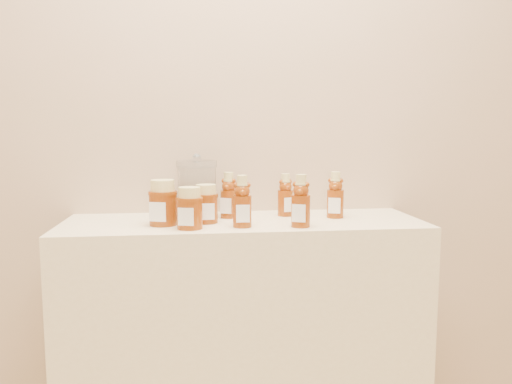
{
  "coord_description": "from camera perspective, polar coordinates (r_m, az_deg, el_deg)",
  "views": [
    {
      "loc": [
        -0.15,
        -0.09,
        1.2
      ],
      "look_at": [
        0.04,
        1.52,
        1.0
      ],
      "focal_mm": 35.0,
      "sensor_mm": 36.0,
      "label": 1
    }
  ],
  "objects": [
    {
      "name": "bear_bottle_back_left",
      "position": [
        1.72,
        -3.14,
        -0.01
      ],
      "size": [
        0.08,
        0.08,
        0.18
      ],
      "primitive_type": null,
      "rotation": [
        0.0,
        0.0,
        -0.43
      ],
      "color": "#6B2908",
      "rests_on": "display_table"
    },
    {
      "name": "glass_canister",
      "position": [
        1.75,
        -6.76,
        0.64
      ],
      "size": [
        0.18,
        0.18,
        0.22
      ],
      "primitive_type": null,
      "rotation": [
        0.0,
        0.0,
        -0.38
      ],
      "color": "white",
      "rests_on": "display_table"
    },
    {
      "name": "bear_bottle_front_left",
      "position": [
        1.56,
        -1.59,
        -0.67
      ],
      "size": [
        0.06,
        0.06,
        0.18
      ],
      "primitive_type": null,
      "rotation": [
        0.0,
        0.0,
        -0.03
      ],
      "color": "#6B2908",
      "rests_on": "display_table"
    },
    {
      "name": "honey_jar_back",
      "position": [
        1.64,
        -5.74,
        -1.34
      ],
      "size": [
        0.09,
        0.09,
        0.13
      ],
      "primitive_type": null,
      "rotation": [
        0.0,
        0.0,
        0.07
      ],
      "color": "#6B2908",
      "rests_on": "display_table"
    },
    {
      "name": "honey_jar_front",
      "position": [
        1.54,
        -7.59,
        -1.82
      ],
      "size": [
        0.1,
        0.1,
        0.13
      ],
      "primitive_type": null,
      "rotation": [
        0.0,
        0.0,
        -0.29
      ],
      "color": "#6B2908",
      "rests_on": "display_table"
    },
    {
      "name": "bear_bottle_back_right",
      "position": [
        1.75,
        9.07,
        0.03
      ],
      "size": [
        0.08,
        0.08,
        0.18
      ],
      "primitive_type": null,
      "rotation": [
        0.0,
        0.0,
        -0.37
      ],
      "color": "#6B2908",
      "rests_on": "display_table"
    },
    {
      "name": "display_table",
      "position": [
        1.81,
        -1.39,
        -17.4
      ],
      "size": [
        1.2,
        0.4,
        0.9
      ],
      "primitive_type": "cube",
      "color": "beige",
      "rests_on": "ground"
    },
    {
      "name": "bear_bottle_back_mid",
      "position": [
        1.76,
        3.38,
        -0.0
      ],
      "size": [
        0.07,
        0.07,
        0.17
      ],
      "primitive_type": null,
      "rotation": [
        0.0,
        0.0,
        0.32
      ],
      "color": "#6B2908",
      "rests_on": "display_table"
    },
    {
      "name": "bear_bottle_front_right",
      "position": [
        1.56,
        5.15,
        -0.61
      ],
      "size": [
        0.08,
        0.08,
        0.19
      ],
      "primitive_type": null,
      "rotation": [
        0.0,
        0.0,
        -0.41
      ],
      "color": "#6B2908",
      "rests_on": "display_table"
    },
    {
      "name": "wall_back",
      "position": [
        1.86,
        -2.07,
        11.64
      ],
      "size": [
        3.5,
        0.02,
        2.7
      ],
      "primitive_type": "cube",
      "color": "tan",
      "rests_on": "ground"
    },
    {
      "name": "honey_jar_left",
      "position": [
        1.62,
        -10.59,
        -1.19
      ],
      "size": [
        0.12,
        0.12,
        0.15
      ],
      "primitive_type": null,
      "rotation": [
        0.0,
        0.0,
        -0.33
      ],
      "color": "#6B2908",
      "rests_on": "display_table"
    }
  ]
}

